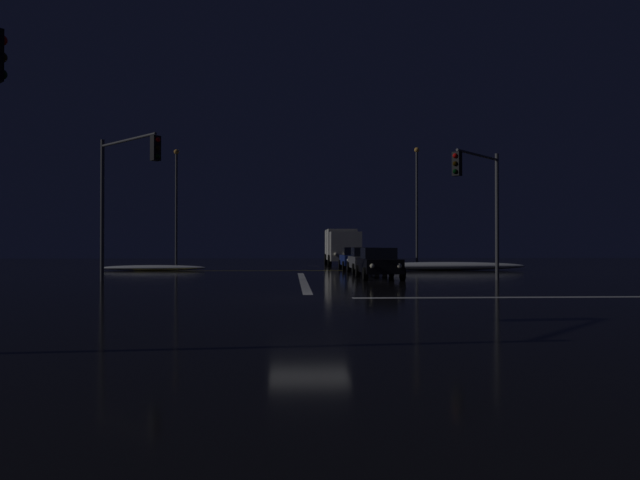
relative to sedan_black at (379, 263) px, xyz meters
The scene contains 14 objects.
ground 11.52m from the sedan_black, 109.70° to the right, with size 120.00×120.00×0.10m, color black.
stop_line_north 4.31m from the sedan_black, 156.04° to the right, with size 0.35×15.66×0.01m.
centre_line_ns 10.64m from the sedan_black, 111.41° to the left, with size 22.00×0.15×0.01m.
crosswalk_bar_east 12.09m from the sedan_black, 63.80° to the right, with size 15.66×0.40×0.01m.
snow_bank_left_curb 17.35m from the sedan_black, 142.58° to the left, with size 7.08×1.50×0.36m.
snow_bank_right_curb 11.62m from the sedan_black, 58.75° to the left, with size 11.26×1.50×0.56m.
sedan_black is the anchor object (origin of this frame).
sedan_gray 6.02m from the sedan_black, 88.83° to the left, with size 2.02×4.33×1.57m.
sedan_blue 11.50m from the sedan_black, 89.82° to the left, with size 2.02×4.33×1.57m.
box_truck 19.51m from the sedan_black, 90.51° to the left, with size 2.68×8.28×3.08m.
traffic_signal_nw 12.91m from the sedan_black, 167.54° to the right, with size 3.55×3.55×6.69m.
traffic_signal_ne 6.16m from the sedan_black, 29.71° to the right, with size 3.11×3.11×6.19m.
streetlamp_right_far 21.44m from the sedan_black, 72.35° to the left, with size 0.44×0.44×10.13m.
streetlamp_left_far 24.82m from the sedan_black, 125.30° to the left, with size 0.44×0.44×9.79m.
Camera 1 is at (-0.58, -18.29, 1.65)m, focal length 32.47 mm.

